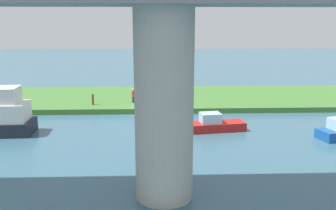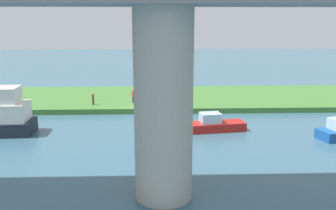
{
  "view_description": "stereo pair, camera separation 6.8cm",
  "coord_description": "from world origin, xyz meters",
  "px_view_note": "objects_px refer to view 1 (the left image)",
  "views": [
    {
      "loc": [
        -0.42,
        33.14,
        8.45
      ],
      "look_at": [
        -1.47,
        5.0,
        2.0
      ],
      "focal_mm": 39.66,
      "sensor_mm": 36.0,
      "label": 1
    },
    {
      "loc": [
        -0.48,
        33.15,
        8.45
      ],
      "look_at": [
        -1.47,
        5.0,
        2.0
      ],
      "focal_mm": 39.66,
      "sensor_mm": 36.0,
      "label": 2
    }
  ],
  "objects_px": {
    "pontoon_yellow": "(215,124)",
    "marker_buoy": "(161,164)",
    "bridge_pylon": "(164,106)",
    "person_on_bank": "(133,96)",
    "mooring_post": "(93,100)"
  },
  "relations": [
    {
      "from": "pontoon_yellow",
      "to": "marker_buoy",
      "type": "relative_size",
      "value": 8.97
    },
    {
      "from": "bridge_pylon",
      "to": "person_on_bank",
      "type": "relative_size",
      "value": 6.54
    },
    {
      "from": "pontoon_yellow",
      "to": "marker_buoy",
      "type": "xyz_separation_m",
      "value": [
        4.43,
        7.46,
        -0.26
      ]
    },
    {
      "from": "person_on_bank",
      "to": "mooring_post",
      "type": "bearing_deg",
      "value": 12.89
    },
    {
      "from": "bridge_pylon",
      "to": "pontoon_yellow",
      "type": "bearing_deg",
      "value": -111.46
    },
    {
      "from": "bridge_pylon",
      "to": "mooring_post",
      "type": "bearing_deg",
      "value": -70.79
    },
    {
      "from": "bridge_pylon",
      "to": "marker_buoy",
      "type": "relative_size",
      "value": 18.17
    },
    {
      "from": "person_on_bank",
      "to": "pontoon_yellow",
      "type": "relative_size",
      "value": 0.31
    },
    {
      "from": "bridge_pylon",
      "to": "person_on_bank",
      "type": "distance_m",
      "value": 19.62
    },
    {
      "from": "person_on_bank",
      "to": "pontoon_yellow",
      "type": "bearing_deg",
      "value": 129.84
    },
    {
      "from": "pontoon_yellow",
      "to": "marker_buoy",
      "type": "distance_m",
      "value": 8.68
    },
    {
      "from": "person_on_bank",
      "to": "marker_buoy",
      "type": "distance_m",
      "value": 15.87
    },
    {
      "from": "mooring_post",
      "to": "person_on_bank",
      "type": "bearing_deg",
      "value": -167.11
    },
    {
      "from": "person_on_bank",
      "to": "mooring_post",
      "type": "distance_m",
      "value": 3.95
    },
    {
      "from": "mooring_post",
      "to": "marker_buoy",
      "type": "bearing_deg",
      "value": 112.95
    }
  ]
}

